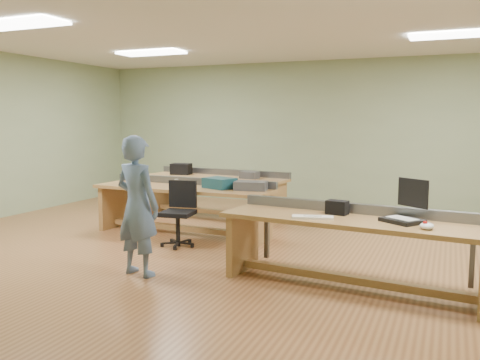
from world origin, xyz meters
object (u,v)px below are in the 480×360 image
at_px(parts_bin_teal, 220,183).
at_px(drinks_can, 176,183).
at_px(workbench_front, 352,236).
at_px(workbench_back, 216,187).
at_px(person, 137,206).
at_px(camera_bag, 337,207).
at_px(task_chair, 179,222).
at_px(laptop_base, 402,221).
at_px(workbench_mid, 184,199).
at_px(parts_bin_grey, 251,186).
at_px(mug, 179,184).

height_order(parts_bin_teal, drinks_can, parts_bin_teal).
distance_m(workbench_front, workbench_back, 4.31).
relative_size(workbench_back, person, 1.74).
height_order(workbench_back, camera_bag, camera_bag).
relative_size(task_chair, parts_bin_teal, 2.05).
relative_size(workbench_front, laptop_base, 7.77).
distance_m(camera_bag, task_chair, 2.56).
xyz_separation_m(workbench_mid, camera_bag, (2.69, -1.41, 0.27)).
bearing_deg(parts_bin_grey, person, -105.03).
relative_size(workbench_mid, parts_bin_teal, 6.49).
bearing_deg(workbench_front, laptop_base, 3.11).
xyz_separation_m(workbench_back, drinks_can, (0.03, -1.49, 0.25)).
height_order(workbench_back, mug, workbench_back).
bearing_deg(workbench_back, camera_bag, -39.60).
bearing_deg(workbench_back, drinks_can, -82.83).
bearing_deg(person, parts_bin_teal, -80.65).
bearing_deg(task_chair, person, -87.64).
bearing_deg(workbench_front, workbench_back, 141.63).
relative_size(laptop_base, drinks_can, 3.28).
xyz_separation_m(task_chair, parts_bin_grey, (0.81, 0.71, 0.48)).
distance_m(workbench_mid, laptop_base, 3.75).
height_order(person, task_chair, person).
height_order(workbench_front, camera_bag, camera_bag).
height_order(parts_bin_grey, drinks_can, parts_bin_grey).
relative_size(person, parts_bin_grey, 3.43).
height_order(laptop_base, drinks_can, drinks_can).
distance_m(parts_bin_teal, mug, 0.69).
distance_m(parts_bin_teal, drinks_can, 0.72).
xyz_separation_m(workbench_back, task_chair, (0.45, -2.16, -0.22)).
relative_size(laptop_base, mug, 3.40).
xyz_separation_m(person, parts_bin_teal, (0.05, 2.11, 0.02)).
height_order(laptop_base, parts_bin_teal, parts_bin_teal).
height_order(workbench_back, task_chair, task_chair).
xyz_separation_m(workbench_mid, drinks_can, (-0.13, -0.00, 0.25)).
relative_size(workbench_front, workbench_back, 1.03).
distance_m(person, mug, 2.15).
relative_size(person, task_chair, 1.76).
xyz_separation_m(mug, drinks_can, (-0.04, -0.00, 0.01)).
relative_size(parts_bin_teal, mug, 4.11).
bearing_deg(mug, workbench_mid, -2.50).
height_order(workbench_front, drinks_can, drinks_can).
bearing_deg(parts_bin_grey, task_chair, -138.84).
height_order(workbench_mid, camera_bag, camera_bag).
relative_size(workbench_back, camera_bag, 12.36).
relative_size(workbench_mid, drinks_can, 25.77).
relative_size(camera_bag, parts_bin_grey, 0.48).
distance_m(laptop_base, drinks_can, 3.86).
relative_size(workbench_mid, person, 1.80).
relative_size(workbench_front, workbench_mid, 0.99).
bearing_deg(workbench_mid, task_chair, -64.33).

